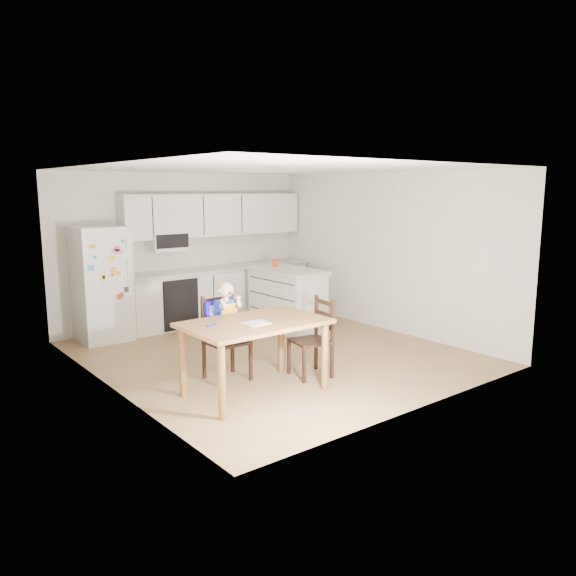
# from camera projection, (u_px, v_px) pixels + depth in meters

# --- Properties ---
(room) EXTENTS (4.52, 5.01, 2.51)m
(room) POSITION_uv_depth(u_px,v_px,m) (252.00, 260.00, 7.88)
(room) COLOR olive
(room) RESTS_ON ground
(refrigerator) EXTENTS (0.72, 0.70, 1.70)m
(refrigerator) POSITION_uv_depth(u_px,v_px,m) (102.00, 284.00, 8.29)
(refrigerator) COLOR silver
(refrigerator) RESTS_ON ground
(kitchen_run) EXTENTS (3.37, 0.62, 2.15)m
(kitchen_run) POSITION_uv_depth(u_px,v_px,m) (218.00, 269.00, 9.61)
(kitchen_run) COLOR silver
(kitchen_run) RESTS_ON ground
(kitchen_island) EXTENTS (0.70, 1.33, 0.98)m
(kitchen_island) POSITION_uv_depth(u_px,v_px,m) (287.00, 299.00, 9.00)
(kitchen_island) COLOR silver
(kitchen_island) RESTS_ON ground
(red_cup) EXTENTS (0.09, 0.09, 0.11)m
(red_cup) POSITION_uv_depth(u_px,v_px,m) (275.00, 263.00, 9.15)
(red_cup) COLOR red
(red_cup) RESTS_ON kitchen_island
(dining_table) EXTENTS (1.53, 0.98, 0.82)m
(dining_table) POSITION_uv_depth(u_px,v_px,m) (255.00, 331.00, 6.12)
(dining_table) COLOR brown
(dining_table) RESTS_ON ground
(napkin) EXTENTS (0.26, 0.22, 0.01)m
(napkin) POSITION_uv_depth(u_px,v_px,m) (256.00, 323.00, 5.99)
(napkin) COLOR #A4A4A9
(napkin) RESTS_ON dining_table
(toddler_spoon) EXTENTS (0.12, 0.06, 0.02)m
(toddler_spoon) POSITION_uv_depth(u_px,v_px,m) (210.00, 325.00, 5.89)
(toddler_spoon) COLOR #1913B6
(toddler_spoon) RESTS_ON dining_table
(chair_booster) EXTENTS (0.44, 0.44, 1.18)m
(chair_booster) POSITION_uv_depth(u_px,v_px,m) (224.00, 320.00, 6.60)
(chair_booster) COLOR black
(chair_booster) RESTS_ON ground
(chair_side) EXTENTS (0.49, 0.49, 0.95)m
(chair_side) POSITION_uv_depth(u_px,v_px,m) (317.00, 332.00, 6.75)
(chair_side) COLOR black
(chair_side) RESTS_ON ground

